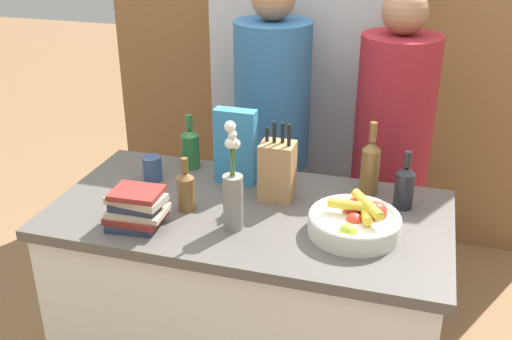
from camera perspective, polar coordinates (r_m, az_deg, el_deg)
kitchen_island at (r=2.47m, az=-0.63°, el=-12.95°), size 1.47×0.75×0.90m
back_wall_wood at (r=3.55m, az=6.97°, el=13.93°), size 2.67×0.12×2.60m
refrigerator at (r=3.29m, az=4.54°, el=7.40°), size 0.84×0.63×1.96m
fruit_bowl at (r=2.08m, az=9.45°, el=-4.84°), size 0.32×0.32×0.13m
knife_block at (r=2.26m, az=2.04°, el=-0.04°), size 0.13×0.11×0.31m
flower_vase at (r=2.04m, az=-2.21°, el=-1.96°), size 0.07×0.07×0.40m
cereal_box at (r=2.37m, az=-1.94°, el=2.22°), size 0.17×0.06×0.31m
coffee_mug at (r=2.46m, az=-9.81°, el=0.19°), size 0.08×0.12×0.10m
book_stack at (r=2.13m, az=-11.34°, el=-3.64°), size 0.21×0.16×0.14m
bottle_oil at (r=2.54m, az=-6.26°, el=2.19°), size 0.08×0.08×0.24m
bottle_vinegar at (r=2.20m, az=-6.70°, el=-1.86°), size 0.07×0.07×0.21m
bottle_wine at (r=2.34m, az=10.82°, el=0.40°), size 0.07×0.07×0.29m
bottle_water at (r=2.26m, az=13.96°, el=-1.47°), size 0.07×0.07×0.23m
person_at_sink at (r=2.82m, az=1.51°, el=3.29°), size 0.35×0.35×1.65m
person_in_blue at (r=2.73m, az=12.71°, el=1.62°), size 0.34×0.34×1.63m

